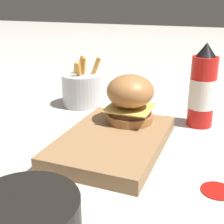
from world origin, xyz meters
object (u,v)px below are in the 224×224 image
Objects in this scene: serving_board at (112,141)px; side_bowl at (25,217)px; burger at (130,98)px; ketchup_bottle at (202,90)px; fries_basket at (82,89)px.

side_bowl is (0.28, -0.01, 0.01)m from serving_board.
burger is 0.54× the size of ketchup_bottle.
serving_board is at bearing 39.00° from fries_basket.
side_bowl is (0.48, -0.17, -0.06)m from ketchup_bottle.
side_bowl reaches higher than serving_board.
fries_basket is 0.54m from side_bowl.
ketchup_bottle is 1.36× the size of side_bowl.
serving_board is 2.09× the size of fries_basket.
side_bowl is (0.37, -0.02, -0.06)m from burger.
side_bowl is (0.51, 0.17, -0.02)m from fries_basket.
ketchup_bottle reaches higher than serving_board.
ketchup_bottle is at bearing 84.56° from fries_basket.
serving_board is 1.99× the size of side_bowl.
burger is 0.24m from fries_basket.
side_bowl is at bearing 18.59° from fries_basket.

